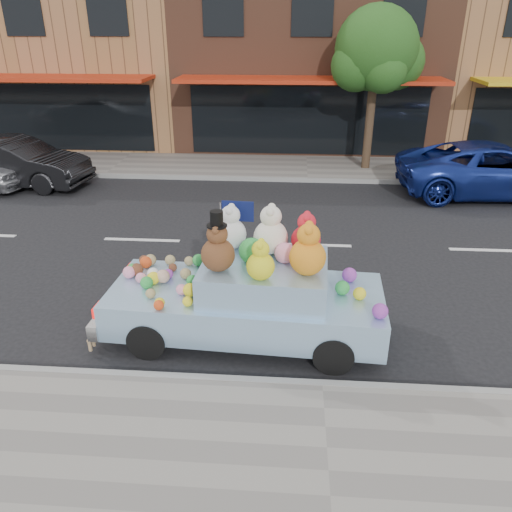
# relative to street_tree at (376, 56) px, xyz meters

# --- Properties ---
(ground) EXTENTS (120.00, 120.00, 0.00)m
(ground) POSITION_rel_street_tree_xyz_m (-2.03, -6.55, -3.69)
(ground) COLOR black
(ground) RESTS_ON ground
(near_sidewalk) EXTENTS (60.00, 3.00, 0.12)m
(near_sidewalk) POSITION_rel_street_tree_xyz_m (-2.03, -13.05, -3.63)
(near_sidewalk) COLOR gray
(near_sidewalk) RESTS_ON ground
(far_sidewalk) EXTENTS (60.00, 3.00, 0.12)m
(far_sidewalk) POSITION_rel_street_tree_xyz_m (-2.03, -0.05, -3.63)
(far_sidewalk) COLOR gray
(far_sidewalk) RESTS_ON ground
(near_kerb) EXTENTS (60.00, 0.12, 0.13)m
(near_kerb) POSITION_rel_street_tree_xyz_m (-2.03, -11.55, -3.63)
(near_kerb) COLOR gray
(near_kerb) RESTS_ON ground
(far_kerb) EXTENTS (60.00, 0.12, 0.13)m
(far_kerb) POSITION_rel_street_tree_xyz_m (-2.03, -1.55, -3.63)
(far_kerb) COLOR gray
(far_kerb) RESTS_ON ground
(storefront_left) EXTENTS (10.00, 9.80, 7.30)m
(storefront_left) POSITION_rel_street_tree_xyz_m (-12.03, 5.42, -0.05)
(storefront_left) COLOR #96633E
(storefront_left) RESTS_ON ground
(storefront_mid) EXTENTS (10.00, 9.80, 7.30)m
(storefront_mid) POSITION_rel_street_tree_xyz_m (-2.03, 5.42, -0.05)
(storefront_mid) COLOR brown
(storefront_mid) RESTS_ON ground
(street_tree) EXTENTS (3.00, 2.70, 5.22)m
(street_tree) POSITION_rel_street_tree_xyz_m (0.00, 0.00, 0.00)
(street_tree) COLOR #38281C
(street_tree) RESTS_ON ground
(car_blue) EXTENTS (5.59, 2.78, 1.52)m
(car_blue) POSITION_rel_street_tree_xyz_m (3.34, -2.43, -2.93)
(car_blue) COLOR navy
(car_blue) RESTS_ON ground
(car_dark) EXTENTS (4.63, 2.09, 1.47)m
(car_dark) POSITION_rel_street_tree_xyz_m (-11.03, -2.62, -2.96)
(car_dark) COLOR black
(car_dark) RESTS_ON ground
(art_car) EXTENTS (4.57, 1.99, 2.28)m
(art_car) POSITION_rel_street_tree_xyz_m (-3.17, -10.28, -2.88)
(art_car) COLOR black
(art_car) RESTS_ON ground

